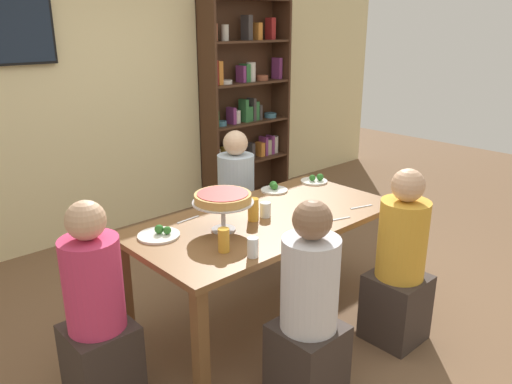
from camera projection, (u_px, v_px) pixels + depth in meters
The scene contains 21 objects.
ground_plane at pixel (266, 314), 3.55m from camera, with size 12.00×12.00×0.00m, color brown.
rear_partition at pixel (103, 87), 4.64m from camera, with size 8.00×0.12×2.80m, color beige.
dining_table at pixel (266, 228), 3.34m from camera, with size 1.83×0.92×0.74m.
bookshelf at pixel (244, 103), 5.61m from camera, with size 1.10×0.30×2.21m.
diner_near_left at pixel (308, 319), 2.62m from camera, with size 0.34×0.34×1.15m.
diner_near_right at pixel (399, 270), 3.14m from camera, with size 0.34×0.34×1.15m.
diner_far_right at pixel (236, 208), 4.18m from camera, with size 0.34×0.34×1.15m.
diner_head_west at pixel (97, 320), 2.61m from camera, with size 0.34×0.34×1.15m.
deep_dish_pizza_stand at pixel (223, 199), 3.04m from camera, with size 0.38×0.38×0.24m.
salad_plate_near_diner at pixel (274, 188), 3.82m from camera, with size 0.21×0.21×0.07m.
salad_plate_far_diner at pixel (315, 180), 4.04m from camera, with size 0.21×0.21×0.07m.
salad_plate_spare at pixel (160, 234), 3.01m from camera, with size 0.26×0.26×0.07m.
beer_glass_amber_tall at pixel (224, 240), 2.80m from camera, with size 0.07×0.07×0.14m, color gold.
beer_glass_amber_short at pixel (253, 210), 3.23m from camera, with size 0.07×0.07×0.15m, color gold.
water_glass_clear_near at pixel (265, 210), 3.31m from camera, with size 0.07×0.07×0.10m, color white.
water_glass_clear_far at pixel (253, 247), 2.74m from camera, with size 0.06×0.06×0.11m, color white.
cutlery_fork_near at pixel (227, 203), 3.56m from camera, with size 0.18×0.02×0.01m, color silver.
cutlery_knife_near at pixel (361, 207), 3.49m from camera, with size 0.18×0.02×0.01m, color silver.
cutlery_fork_far at pixel (188, 219), 3.27m from camera, with size 0.18×0.02×0.01m, color silver.
cutlery_knife_far at pixel (338, 219), 3.27m from camera, with size 0.18×0.02×0.01m, color silver.
cutlery_spare_fork at pixel (321, 228), 3.13m from camera, with size 0.18×0.02×0.01m, color silver.
Camera 1 is at (-2.14, -2.22, 1.96)m, focal length 35.11 mm.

